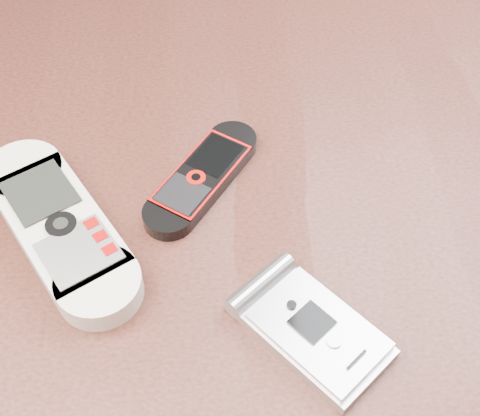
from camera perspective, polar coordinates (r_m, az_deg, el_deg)
The scene contains 4 objects.
table at distance 0.59m, azimuth -0.49°, elevation -7.10°, with size 1.20×0.80×0.75m.
nokia_white at distance 0.50m, azimuth -15.15°, elevation -1.51°, with size 0.06×0.18×0.02m, color silver.
nokia_black_red at distance 0.52m, azimuth -3.26°, elevation 2.67°, with size 0.04×0.13×0.01m, color black.
motorola_razr at distance 0.44m, azimuth 6.38°, elevation -10.34°, with size 0.06×0.11×0.02m, color silver.
Camera 1 is at (-0.01, -0.31, 1.15)m, focal length 50.00 mm.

